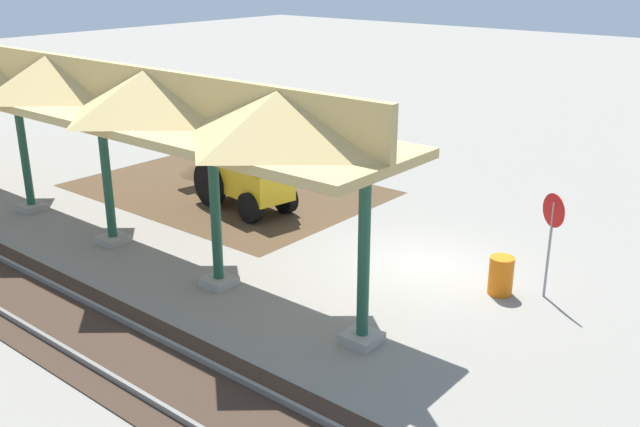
% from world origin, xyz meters
% --- Properties ---
extents(ground_plane, '(120.00, 120.00, 0.00)m').
position_xyz_m(ground_plane, '(0.00, 0.00, 0.00)').
color(ground_plane, gray).
extents(dirt_work_zone, '(9.74, 7.00, 0.01)m').
position_xyz_m(dirt_work_zone, '(8.40, -1.26, 0.00)').
color(dirt_work_zone, '#4C3823').
rests_on(dirt_work_zone, ground).
extents(platform_canopy, '(22.09, 3.20, 4.90)m').
position_xyz_m(platform_canopy, '(9.38, 4.01, 4.18)').
color(platform_canopy, '#9E998E').
rests_on(platform_canopy, ground).
extents(rail_tracks, '(60.00, 2.58, 0.15)m').
position_xyz_m(rail_tracks, '(0.00, 7.31, 0.03)').
color(rail_tracks, slate).
rests_on(rail_tracks, ground).
extents(stop_sign, '(0.65, 0.44, 2.46)m').
position_xyz_m(stop_sign, '(-3.03, -0.31, 1.78)').
color(stop_sign, gray).
rests_on(stop_sign, ground).
extents(backhoe, '(5.32, 2.19, 2.82)m').
position_xyz_m(backhoe, '(6.67, -0.36, 1.27)').
color(backhoe, yellow).
rests_on(backhoe, ground).
extents(dirt_mound, '(4.39, 4.39, 1.27)m').
position_xyz_m(dirt_mound, '(10.27, -2.19, 0.00)').
color(dirt_mound, '#4C3823').
rests_on(dirt_mound, ground).
extents(traffic_barrel, '(0.56, 0.56, 0.90)m').
position_xyz_m(traffic_barrel, '(-2.18, 0.20, 0.45)').
color(traffic_barrel, orange).
rests_on(traffic_barrel, ground).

